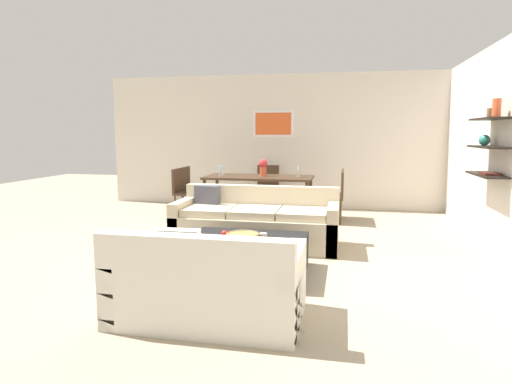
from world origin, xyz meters
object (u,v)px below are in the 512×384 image
Objects in this scene: dining_table at (259,180)px; dining_chair_right_far at (336,190)px; wine_glass_right_far at (299,169)px; centerpiece_vase at (263,166)px; decorative_bowl at (243,236)px; wine_glass_left_near at (219,169)px; dining_chair_head at (267,184)px; dining_chair_right_near at (335,193)px; wine_glass_left_far at (223,168)px; dining_chair_left_far at (191,187)px; apple_on_coffee_table at (225,234)px; dining_chair_left_near at (183,189)px; candle_jar at (263,236)px; coffee_table at (245,256)px; sofa_beige at (256,224)px; loveseat_white at (208,284)px.

dining_table is 1.39m from dining_chair_right_far.
wine_glass_right_far is 0.61× the size of centerpiece_vase.
decorative_bowl is 3.33m from wine_glass_left_near.
centerpiece_vase is at bearing -85.04° from dining_chair_head.
wine_glass_left_far reaches higher than dining_chair_right_near.
dining_chair_left_far is at bearing 154.85° from wine_glass_left_near.
apple_on_coffee_table is 3.16m from dining_table.
dining_chair_left_near and dining_chair_head have the same top height.
wine_glass_left_near is (-1.37, 3.00, 0.47)m from candle_jar.
dining_chair_head is at bearing 37.64° from dining_chair_left_near.
apple_on_coffee_table is at bearing -86.94° from centerpiece_vase.
decorative_bowl is at bearing -105.00° from dining_chair_right_far.
coffee_table is 0.33m from apple_on_coffee_table.
sofa_beige is 2.02m from dining_chair_right_near.
dining_chair_right_far is (1.13, 3.34, 0.08)m from apple_on_coffee_table.
coffee_table is 7.14× the size of wine_glass_left_near.
decorative_bowl is at bearing -112.55° from coffee_table.
dining_chair_left_near is at bearing -90.00° from dining_chair_left_far.
dining_table is at bearing 171.64° from dining_chair_right_near.
sofa_beige is at bearing -62.84° from wine_glass_left_far.
decorative_bowl is at bearing -70.67° from wine_glass_left_far.
apple_on_coffee_table is 3.42m from wine_glass_left_far.
wine_glass_left_near is at bearing 111.12° from coffee_table.
dining_chair_left_far is at bearing 128.74° from sofa_beige.
dining_table is 1.39m from dining_chair_left_near.
dining_chair_head is at bearing 94.96° from centerpiece_vase.
decorative_bowl is 0.41× the size of dining_chair_head.
dining_chair_left_far is 0.40m from dining_chair_left_near.
decorative_bowl is at bearing -156.81° from candle_jar.
loveseat_white is 4.52m from wine_glass_right_far.
dining_chair_head is (-0.66, 3.96, 0.09)m from candle_jar.
wine_glass_right_far is (0.70, -0.74, 0.38)m from dining_chair_head.
wine_glass_left_near is (-1.14, 4.25, 0.59)m from loveseat_white.
decorative_bowl is 0.41× the size of dining_chair_left_near.
dining_chair_left_near reaches higher than sofa_beige.
candle_jar is (0.19, 0.05, 0.22)m from coffee_table.
dining_chair_head is at bearing 53.85° from wine_glass_left_near.
apple_on_coffee_table is (-0.20, 1.22, 0.13)m from loveseat_white.
dining_chair_right_near is (0.00, -0.40, 0.00)m from dining_chair_right_far.
candle_jar is 3.33m from wine_glass_left_near.
centerpiece_vase reaches higher than sofa_beige.
dining_table is 2.18× the size of dining_chair_head.
wine_glass_left_far is at bearing 104.31° from loveseat_white.
dining_chair_right_far reaches higher than loveseat_white.
wine_glass_left_near reaches higher than dining_chair_left_far.
dining_table reaches higher than decorative_bowl.
loveseat_white is at bearing -101.50° from dining_chair_right_far.
dining_chair_left_far is (-2.73, 0.40, 0.00)m from dining_chair_right_near.
loveseat_white is at bearing -93.41° from wine_glass_right_far.
dining_table is at bearing 8.36° from dining_chair_left_near.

